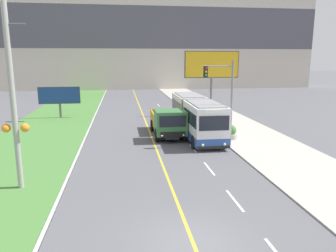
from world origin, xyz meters
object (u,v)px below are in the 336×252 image
object	(u,v)px
billboard_large	(212,66)
utility_pole_near	(13,103)
planter_round_second	(216,122)
traffic_light_mast	(224,93)
billboard_small	(59,96)
city_bus	(196,116)
planter_round_near	(231,133)
dump_truck	(169,123)

from	to	relation	value
billboard_large	utility_pole_near	bearing A→B (deg)	-128.01
utility_pole_near	planter_round_second	xyz separation A→B (m)	(14.20, 12.77, -3.83)
traffic_light_mast	billboard_small	world-z (taller)	traffic_light_mast
city_bus	utility_pole_near	bearing A→B (deg)	-137.75
billboard_small	planter_round_second	xyz separation A→B (m)	(15.76, -7.94, -1.86)
utility_pole_near	planter_round_near	world-z (taller)	utility_pole_near
dump_truck	planter_round_second	size ratio (longest dim) A/B	5.60
city_bus	billboard_small	bearing A→B (deg)	142.84
dump_truck	planter_round_near	bearing A→B (deg)	-15.69
city_bus	planter_round_second	xyz separation A→B (m)	(2.48, 2.13, -1.03)
traffic_light_mast	planter_round_second	size ratio (longest dim) A/B	5.31
dump_truck	billboard_large	world-z (taller)	billboard_large
city_bus	planter_round_second	distance (m)	3.43
dump_truck	traffic_light_mast	bearing A→B (deg)	-41.36
city_bus	dump_truck	size ratio (longest dim) A/B	1.71
traffic_light_mast	planter_round_near	xyz separation A→B (m)	(1.30, 1.84, -3.50)
billboard_large	billboard_small	xyz separation A→B (m)	(-17.21, 0.68, -3.22)
utility_pole_near	billboard_large	bearing A→B (deg)	51.99
utility_pole_near	billboard_small	world-z (taller)	utility_pole_near
utility_pole_near	planter_round_second	bearing A→B (deg)	41.97
dump_truck	traffic_light_mast	size ratio (longest dim) A/B	1.05
dump_truck	planter_round_near	distance (m)	5.22
billboard_large	planter_round_near	distance (m)	12.84
traffic_light_mast	billboard_small	xyz separation A→B (m)	(-14.43, 14.21, -1.61)
utility_pole_near	planter_round_second	world-z (taller)	utility_pole_near
billboard_large	city_bus	bearing A→B (deg)	-112.74
billboard_small	planter_round_near	size ratio (longest dim) A/B	3.91
dump_truck	planter_round_second	xyz separation A→B (m)	(5.01, 3.03, -0.65)
billboard_large	billboard_small	distance (m)	17.53
utility_pole_near	traffic_light_mast	world-z (taller)	utility_pole_near
planter_round_near	dump_truck	bearing A→B (deg)	164.31
city_bus	planter_round_second	bearing A→B (deg)	40.61
billboard_small	billboard_large	bearing A→B (deg)	-2.26
billboard_small	city_bus	bearing A→B (deg)	-37.16
utility_pole_near	dump_truck	bearing A→B (deg)	46.67
traffic_light_mast	city_bus	bearing A→B (deg)	105.53
utility_pole_near	planter_round_near	size ratio (longest dim) A/B	8.08
billboard_small	dump_truck	bearing A→B (deg)	-45.58
utility_pole_near	billboard_large	xyz separation A→B (m)	(15.66, 20.03, 1.25)
dump_truck	billboard_small	bearing A→B (deg)	134.42
dump_truck	utility_pole_near	world-z (taller)	utility_pole_near
city_bus	billboard_small	distance (m)	16.69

